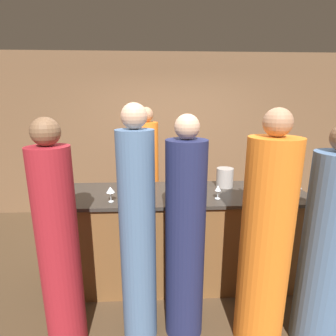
{
  "coord_description": "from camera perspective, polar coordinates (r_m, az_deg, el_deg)",
  "views": [
    {
      "loc": [
        -0.3,
        -2.67,
        2.0
      ],
      "look_at": [
        -0.17,
        0.1,
        1.29
      ],
      "focal_mm": 28.0,
      "sensor_mm": 36.0,
      "label": 1
    }
  ],
  "objects": [
    {
      "name": "wine_bottle_0",
      "position": [
        2.88,
        23.24,
        -4.06
      ],
      "size": [
        0.07,
        0.07,
        0.28
      ],
      "color": "black",
      "rests_on": "bar_counter"
    },
    {
      "name": "bartender",
      "position": [
        3.69,
        -4.56,
        -2.97
      ],
      "size": [
        0.32,
        0.32,
        1.93
      ],
      "rotation": [
        0.0,
        0.0,
        3.14
      ],
      "color": "orange",
      "rests_on": "ground_plane"
    },
    {
      "name": "back_wall",
      "position": [
        4.7,
        1.04,
        6.96
      ],
      "size": [
        8.0,
        0.06,
        2.8
      ],
      "color": "brown",
      "rests_on": "ground_plane"
    },
    {
      "name": "wine_glass_1",
      "position": [
        2.61,
        -12.43,
        -4.7
      ],
      "size": [
        0.08,
        0.08,
        0.16
      ],
      "color": "silver",
      "rests_on": "bar_counter"
    },
    {
      "name": "wine_glass_2",
      "position": [
        2.63,
        0.78,
        -4.24
      ],
      "size": [
        0.07,
        0.07,
        0.16
      ],
      "color": "silver",
      "rests_on": "bar_counter"
    },
    {
      "name": "guest_3",
      "position": [
        2.24,
        3.74,
        -15.22
      ],
      "size": [
        0.33,
        0.33,
        1.91
      ],
      "color": "#1E234C",
      "rests_on": "ground_plane"
    },
    {
      "name": "bar_counter",
      "position": [
        3.06,
        3.42,
        -14.55
      ],
      "size": [
        2.65,
        0.8,
        1.04
      ],
      "color": "brown",
      "rests_on": "ground_plane"
    },
    {
      "name": "wine_glass_3",
      "position": [
        2.94,
        26.46,
        -3.55
      ],
      "size": [
        0.07,
        0.07,
        0.17
      ],
      "color": "silver",
      "rests_on": "bar_counter"
    },
    {
      "name": "wine_glass_0",
      "position": [
        2.51,
        -7.05,
        -5.16
      ],
      "size": [
        0.07,
        0.07,
        0.17
      ],
      "color": "silver",
      "rests_on": "bar_counter"
    },
    {
      "name": "guest_4",
      "position": [
        2.5,
        31.41,
        -15.14
      ],
      "size": [
        0.39,
        0.39,
        1.86
      ],
      "color": "#4C6B93",
      "rests_on": "ground_plane"
    },
    {
      "name": "guest_1",
      "position": [
        2.3,
        20.44,
        -15.08
      ],
      "size": [
        0.4,
        0.4,
        1.96
      ],
      "color": "orange",
      "rests_on": "ground_plane"
    },
    {
      "name": "guest_2",
      "position": [
        2.29,
        -22.68,
        -15.72
      ],
      "size": [
        0.31,
        0.31,
        1.9
      ],
      "color": "maroon",
      "rests_on": "ground_plane"
    },
    {
      "name": "ice_bucket",
      "position": [
        3.08,
        12.25,
        -2.02
      ],
      "size": [
        0.19,
        0.19,
        0.22
      ],
      "color": "#9E9993",
      "rests_on": "bar_counter"
    },
    {
      "name": "wine_glass_4",
      "position": [
        2.68,
        10.82,
        -4.45
      ],
      "size": [
        0.06,
        0.06,
        0.14
      ],
      "color": "silver",
      "rests_on": "bar_counter"
    },
    {
      "name": "wine_glass_5",
      "position": [
        2.67,
        4.07,
        -3.78
      ],
      "size": [
        0.07,
        0.07,
        0.17
      ],
      "color": "silver",
      "rests_on": "bar_counter"
    },
    {
      "name": "ground_plane",
      "position": [
        3.35,
        3.28,
        -22.43
      ],
      "size": [
        14.0,
        14.0,
        0.0
      ],
      "primitive_type": "plane",
      "color": "#4C3823"
    },
    {
      "name": "wine_bottle_1",
      "position": [
        2.79,
        17.27,
        -3.97
      ],
      "size": [
        0.08,
        0.08,
        0.28
      ],
      "color": "black",
      "rests_on": "bar_counter"
    },
    {
      "name": "guest_0",
      "position": [
        2.19,
        -6.59,
        -14.61
      ],
      "size": [
        0.29,
        0.29,
        1.99
      ],
      "color": "#4C6B93",
      "rests_on": "ground_plane"
    }
  ]
}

